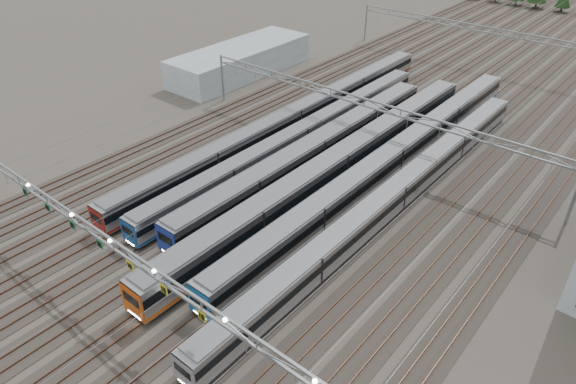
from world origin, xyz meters
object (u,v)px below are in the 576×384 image
Objects in this scene: train_b at (300,137)px; train_f at (395,195)px; gantry_far at (489,35)px; gantry_near at (112,247)px; train_e at (392,159)px; train_d at (338,165)px; gantry_mid at (364,108)px; train_c at (315,151)px; train_a at (294,118)px; west_shed at (241,60)px.

train_f is at bearing -14.42° from train_b.
gantry_near is at bearing -90.03° from gantry_far.
train_f is at bearing -57.45° from train_e.
gantry_near is (-2.30, -31.04, 4.81)m from train_d.
gantry_mid is 45.00m from gantry_far.
train_c is 10.19m from train_e.
gantry_near is 1.00× the size of gantry_mid.
gantry_far is (-2.25, 54.08, 4.11)m from train_d.
train_b is 0.90× the size of train_f.
train_c is (4.50, -2.36, 0.28)m from train_b.
train_c reaches higher than train_a.
gantry_far is (-11.25, 55.09, 4.44)m from train_f.
gantry_mid is 1.00× the size of gantry_far.
train_e is at bearing 79.61° from gantry_near.
gantry_near reaches higher than train_b.
train_f is at bearing -21.45° from train_a.
train_b is 0.86× the size of train_e.
gantry_far reaches higher than train_b.
train_b is 1.95× the size of west_shed.
train_a is at bearing -103.67° from gantry_far.
train_d reaches higher than train_a.
gantry_mid reaches higher than west_shed.
train_a is 2.29× the size of west_shed.
gantry_near reaches higher than train_d.
gantry_far is at bearing 76.33° from train_a.
train_f is 15.75m from gantry_mid.
train_d is 54.29m from gantry_far.
train_c is at bearing 93.90° from gantry_near.
gantry_near is (11.20, -38.86, 5.08)m from train_a.
train_d is 1.13× the size of gantry_mid.
train_b is at bearing -169.84° from train_e.
train_c is at bearing -30.57° from west_shed.
gantry_far is at bearing 101.54° from train_f.
train_a is at bearing 158.55° from train_f.
train_f is 1.16× the size of gantry_mid.
train_b is at bearing -141.01° from gantry_mid.
west_shed is (-34.84, 11.43, -3.78)m from gantry_mid.
train_d reaches higher than train_f.
train_b reaches higher than train_f.
train_e is (4.50, 6.04, -0.14)m from train_d.
gantry_far is at bearing 92.38° from train_d.
train_b is at bearing 100.95° from gantry_near.
train_e is (9.00, 4.78, -0.11)m from train_c.
train_e is at bearing -24.27° from gantry_mid.
gantry_mid is (-11.25, 10.09, 4.44)m from train_f.
train_f is 32.49m from gantry_near.
train_a is 1.06× the size of train_f.
train_a is at bearing 143.88° from train_c.
gantry_far is at bearing 87.56° from train_c.
gantry_mid is (0.05, 40.12, -0.70)m from gantry_near.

